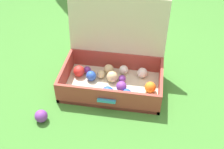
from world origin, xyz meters
name	(u,v)px	position (x,y,z in m)	size (l,w,h in m)	color
ground_plane	(116,84)	(0.00, 0.00, 0.00)	(16.00, 16.00, 0.00)	#3D7A2D
open_suitcase	(113,69)	(-0.03, 0.01, 0.12)	(0.64, 0.46, 0.53)	beige
stray_ball_on_grass	(41,116)	(-0.38, -0.39, 0.04)	(0.07, 0.07, 0.07)	purple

